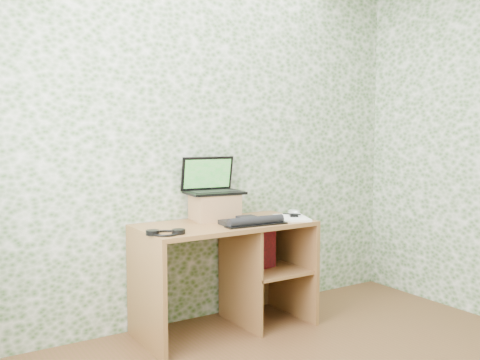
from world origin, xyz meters
TOP-DOWN VIEW (x-y plane):
  - wall_back at (0.00, 1.75)m, footprint 3.50×0.00m
  - desk at (0.08, 1.47)m, footprint 1.20×0.60m
  - riser at (0.00, 1.58)m, footprint 0.33×0.29m
  - laptop at (0.00, 1.63)m, footprint 0.42×0.31m
  - keyboard at (0.12, 1.29)m, footprint 0.45×0.24m
  - headphones at (-0.52, 1.27)m, footprint 0.23×0.22m
  - notepad at (0.49, 1.33)m, footprint 0.31×0.36m
  - mouse at (0.53, 1.35)m, footprint 0.12×0.13m
  - pen at (0.56, 1.41)m, footprint 0.09×0.11m
  - red_box at (0.29, 1.44)m, footprint 0.26×0.11m

SIDE VIEW (x-z plane):
  - desk at x=0.08m, z-range 0.11..0.86m
  - red_box at x=0.29m, z-range 0.39..0.69m
  - notepad at x=0.49m, z-range 0.75..0.76m
  - headphones at x=-0.52m, z-range 0.75..0.78m
  - pen at x=0.56m, z-range 0.76..0.77m
  - keyboard at x=0.12m, z-range 0.74..0.80m
  - mouse at x=0.53m, z-range 0.76..0.80m
  - riser at x=0.00m, z-range 0.75..0.93m
  - laptop at x=0.00m, z-range 0.87..1.13m
  - wall_back at x=0.00m, z-range -0.45..3.05m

